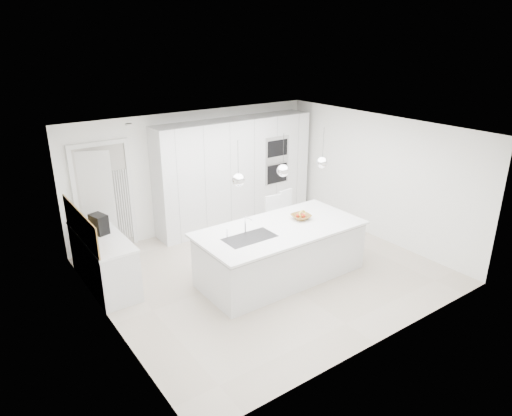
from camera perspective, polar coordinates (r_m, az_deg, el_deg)
floor at (r=8.17m, az=1.23°, el=-7.84°), size 5.50×5.50×0.00m
wall_back at (r=9.67m, az=-7.61°, el=4.62°), size 5.50×0.00×5.50m
wall_left at (r=6.51m, az=-18.55°, el=-4.53°), size 0.00×5.00×5.00m
ceiling at (r=7.31m, az=1.38°, el=9.62°), size 5.50×5.50×0.00m
tall_cabinets at (r=9.83m, az=-2.63°, el=4.45°), size 3.60×0.60×2.30m
oven_stack at (r=10.04m, az=2.66°, el=5.98°), size 0.62×0.04×1.05m
doorway_frame at (r=9.01m, az=-18.42°, el=1.00°), size 1.11×0.08×2.13m
hallway_door at (r=8.91m, az=-19.82°, el=0.46°), size 0.76×0.38×2.00m
radiator at (r=9.15m, az=-16.38°, el=0.35°), size 0.32×0.04×1.40m
left_base_cabinets at (r=7.98m, az=-18.50°, el=-6.26°), size 0.60×1.80×0.86m
left_worktop at (r=7.80m, az=-18.88°, el=-3.31°), size 0.62×1.82×0.04m
oak_backsplash at (r=7.63m, az=-21.16°, el=-1.93°), size 0.02×1.80×0.50m
island_base at (r=7.82m, az=3.17°, el=-5.72°), size 2.80×1.20×0.86m
island_worktop at (r=7.66m, az=3.00°, el=-2.58°), size 2.84×1.40×0.04m
island_sink at (r=7.29m, az=-0.79°, el=-4.32°), size 0.84×0.44×0.18m
island_tap at (r=7.38m, az=-1.36°, el=-2.07°), size 0.02×0.02×0.30m
pendant_left at (r=6.80m, az=-2.22°, el=3.53°), size 0.20×0.20×0.20m
pendant_mid at (r=7.28m, az=3.39°, el=4.68°), size 0.20×0.20×0.20m
pendant_right at (r=7.82m, az=8.29°, el=5.65°), size 0.20×0.20×0.20m
fruit_bowl at (r=8.01m, az=5.66°, el=-1.10°), size 0.35×0.35×0.08m
espresso_machine at (r=7.79m, az=-19.03°, el=-1.91°), size 0.26×0.34×0.32m
bar_stool_left at (r=8.82m, az=2.59°, el=-1.88°), size 0.40×0.51×1.04m
bar_stool_right at (r=9.07m, az=4.20°, el=-1.18°), size 0.41×0.53×1.06m
apple_a at (r=8.00m, az=5.87°, el=-0.94°), size 0.08×0.08×0.08m
apple_b at (r=7.99m, az=5.97°, el=-0.98°), size 0.07×0.07×0.07m
apple_c at (r=7.99m, az=5.85°, el=-0.94°), size 0.08×0.08×0.08m
apple_extra_3 at (r=7.99m, az=5.27°, el=-0.96°), size 0.07×0.07×0.07m
banana_bunch at (r=7.97m, az=5.78°, el=-0.67°), size 0.23×0.17×0.21m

